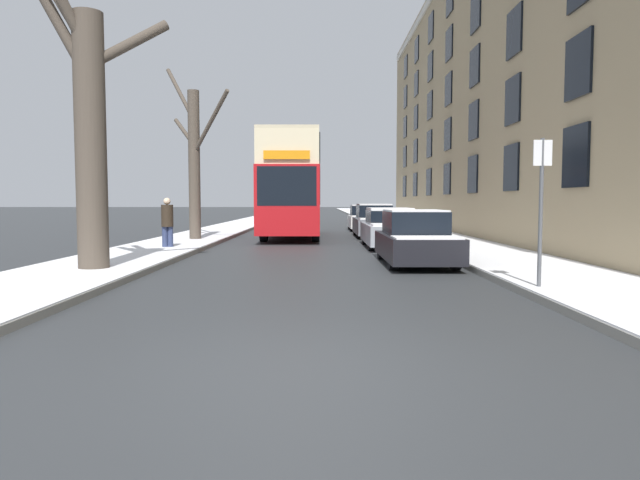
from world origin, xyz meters
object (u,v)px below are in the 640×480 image
object	(u,v)px
parked_car_0	(413,239)
pedestrian_left_sidewalk	(165,222)
parked_car_2	(372,222)
bare_tree_left_1	(192,160)
bare_tree_left_0	(86,124)
parked_car_1	(388,229)
double_decker_bus	(291,182)
parked_car_3	(362,219)
street_sign_post	(539,206)

from	to	relation	value
parked_car_0	pedestrian_left_sidewalk	size ratio (longest dim) A/B	2.40
parked_car_2	pedestrian_left_sidewalk	world-z (taller)	pedestrian_left_sidewalk
bare_tree_left_1	parked_car_0	xyz separation A→B (m)	(7.45, -7.75, -2.62)
bare_tree_left_0	parked_car_1	size ratio (longest dim) A/B	1.58
bare_tree_left_0	double_decker_bus	world-z (taller)	bare_tree_left_0
parked_car_0	pedestrian_left_sidewalk	xyz separation A→B (m)	(-7.46, 3.72, 0.31)
parked_car_1	parked_car_2	bearing A→B (deg)	90.00
parked_car_2	pedestrian_left_sidewalk	bearing A→B (deg)	-134.06
double_decker_bus	parked_car_3	bearing A→B (deg)	57.95
bare_tree_left_1	parked_car_3	world-z (taller)	bare_tree_left_1
bare_tree_left_0	pedestrian_left_sidewalk	xyz separation A→B (m)	(0.12, 5.90, -2.37)
parked_car_0	parked_car_1	size ratio (longest dim) A/B	0.93
bare_tree_left_1	pedestrian_left_sidewalk	size ratio (longest dim) A/B	4.07
parked_car_0	parked_car_1	distance (m)	5.46
bare_tree_left_0	double_decker_bus	size ratio (longest dim) A/B	0.70
bare_tree_left_1	parked_car_1	bearing A→B (deg)	-17.10
bare_tree_left_0	bare_tree_left_1	world-z (taller)	bare_tree_left_0
parked_car_1	parked_car_3	xyz separation A→B (m)	(0.00, 11.93, 0.01)
double_decker_bus	parked_car_0	world-z (taller)	double_decker_bus
parked_car_0	parked_car_1	bearing A→B (deg)	90.00
pedestrian_left_sidewalk	street_sign_post	world-z (taller)	street_sign_post
parked_car_2	pedestrian_left_sidewalk	distance (m)	10.73
bare_tree_left_0	pedestrian_left_sidewalk	world-z (taller)	bare_tree_left_0
bare_tree_left_0	double_decker_bus	xyz separation A→B (m)	(3.86, 13.63, -0.80)
bare_tree_left_1	street_sign_post	distance (m)	15.54
parked_car_2	parked_car_0	bearing A→B (deg)	-90.00
parked_car_1	parked_car_3	size ratio (longest dim) A/B	1.16
bare_tree_left_1	pedestrian_left_sidewalk	xyz separation A→B (m)	(-0.01, -4.04, -2.31)
double_decker_bus	street_sign_post	bearing A→B (deg)	-72.88
parked_car_1	street_sign_post	xyz separation A→B (m)	(1.33, -10.42, 0.90)
bare_tree_left_1	double_decker_bus	distance (m)	5.30
bare_tree_left_1	parked_car_2	bearing A→B (deg)	26.23
bare_tree_left_0	parked_car_0	bearing A→B (deg)	16.05
double_decker_bus	parked_car_2	bearing A→B (deg)	-0.45
bare_tree_left_1	street_sign_post	xyz separation A→B (m)	(8.78, -12.71, -1.72)
parked_car_1	street_sign_post	bearing A→B (deg)	-82.70
parked_car_1	street_sign_post	world-z (taller)	street_sign_post
parked_car_2	bare_tree_left_1	bearing A→B (deg)	-153.77
bare_tree_left_1	parked_car_1	world-z (taller)	bare_tree_left_1
parked_car_0	parked_car_3	bearing A→B (deg)	90.00
parked_car_3	pedestrian_left_sidewalk	xyz separation A→B (m)	(-7.46, -13.68, 0.30)
bare_tree_left_0	parked_car_0	distance (m)	8.33
bare_tree_left_0	bare_tree_left_1	size ratio (longest dim) A/B	1.00
bare_tree_left_0	street_sign_post	bearing A→B (deg)	-17.31
bare_tree_left_0	parked_car_2	bearing A→B (deg)	60.88
parked_car_0	parked_car_2	world-z (taller)	parked_car_2
bare_tree_left_1	double_decker_bus	bearing A→B (deg)	44.79
bare_tree_left_0	bare_tree_left_1	bearing A→B (deg)	89.24
bare_tree_left_1	street_sign_post	bearing A→B (deg)	-55.37
bare_tree_left_0	parked_car_0	world-z (taller)	bare_tree_left_0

